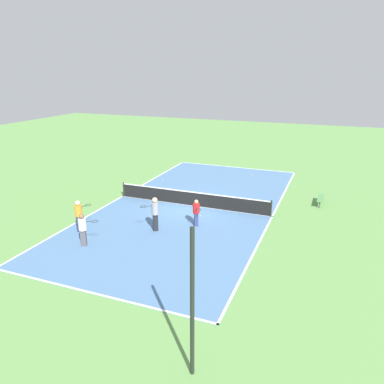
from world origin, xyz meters
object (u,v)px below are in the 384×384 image
(tennis_ball_left_sideline, at_px, (200,216))
(tennis_ball_near_net, at_px, (251,204))
(player_far_white, at_px, (83,228))
(tennis_net, at_px, (192,198))
(player_coach_red, at_px, (196,211))
(player_baseline_gray, at_px, (155,212))
(tennis_ball_midcourt, at_px, (252,175))
(bench, at_px, (321,199))
(tennis_ball_right_alley, at_px, (163,180))
(player_center_orange, at_px, (79,214))
(fence_post_back_left, at_px, (192,305))

(tennis_ball_left_sideline, bearing_deg, tennis_ball_near_net, -127.32)
(tennis_ball_left_sideline, bearing_deg, player_far_white, 55.04)
(tennis_net, bearing_deg, player_coach_red, 115.62)
(player_baseline_gray, distance_m, player_coach_red, 2.23)
(tennis_ball_left_sideline, relative_size, tennis_ball_midcourt, 1.00)
(player_far_white, relative_size, tennis_ball_left_sideline, 23.78)
(bench, relative_size, tennis_ball_right_alley, 23.67)
(bench, bearing_deg, tennis_ball_right_alley, -95.67)
(player_center_orange, height_order, fence_post_back_left, fence_post_back_left)
(player_baseline_gray, bearing_deg, tennis_ball_left_sideline, -156.30)
(player_center_orange, relative_size, tennis_ball_midcourt, 24.70)
(player_coach_red, bearing_deg, tennis_net, 175.59)
(player_coach_red, height_order, fence_post_back_left, fence_post_back_left)
(tennis_net, distance_m, player_coach_red, 3.16)
(tennis_ball_near_net, bearing_deg, player_far_white, 54.20)
(player_center_orange, relative_size, tennis_ball_near_net, 24.70)
(player_center_orange, relative_size, player_baseline_gray, 0.92)
(player_baseline_gray, relative_size, player_coach_red, 1.24)
(player_far_white, bearing_deg, player_baseline_gray, 25.32)
(tennis_ball_near_net, bearing_deg, fence_post_back_left, 96.32)
(tennis_net, bearing_deg, player_baseline_gray, 84.68)
(player_coach_red, bearing_deg, player_center_orange, -91.83)
(player_baseline_gray, xyz_separation_m, fence_post_back_left, (-5.29, 8.24, 1.12))
(player_center_orange, xyz_separation_m, tennis_ball_left_sideline, (-5.09, -4.20, -0.93))
(player_coach_red, distance_m, tennis_ball_near_net, 4.81)
(player_far_white, relative_size, fence_post_back_left, 0.37)
(player_far_white, distance_m, tennis_ball_right_alley, 11.40)
(player_baseline_gray, distance_m, fence_post_back_left, 9.86)
(bench, distance_m, player_far_white, 14.34)
(tennis_ball_near_net, bearing_deg, tennis_ball_midcourt, -77.71)
(tennis_net, relative_size, fence_post_back_left, 2.22)
(bench, bearing_deg, player_far_white, -44.83)
(tennis_ball_midcourt, relative_size, fence_post_back_left, 0.02)
(player_center_orange, xyz_separation_m, fence_post_back_left, (-8.89, 6.74, 1.21))
(tennis_net, relative_size, tennis_ball_right_alley, 143.63)
(player_coach_red, bearing_deg, player_baseline_gray, -81.92)
(player_far_white, relative_size, tennis_ball_near_net, 23.78)
(player_center_orange, bearing_deg, player_far_white, -118.01)
(player_center_orange, xyz_separation_m, player_coach_red, (-5.35, -2.87, -0.13))
(bench, relative_size, player_far_white, 1.00)
(tennis_ball_left_sideline, height_order, fence_post_back_left, fence_post_back_left)
(fence_post_back_left, bearing_deg, tennis_ball_near_net, -83.68)
(tennis_net, height_order, bench, tennis_net)
(bench, height_order, player_coach_red, player_coach_red)
(bench, relative_size, player_center_orange, 0.96)
(tennis_ball_near_net, bearing_deg, tennis_ball_right_alley, -20.72)
(tennis_net, distance_m, tennis_ball_left_sideline, 1.91)
(bench, height_order, player_far_white, player_far_white)
(player_far_white, height_order, player_baseline_gray, player_baseline_gray)
(bench, bearing_deg, player_baseline_gray, -46.45)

